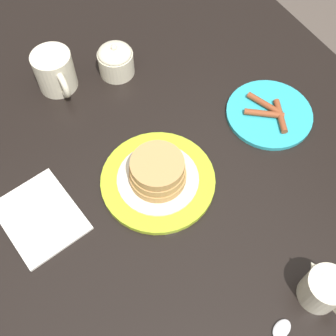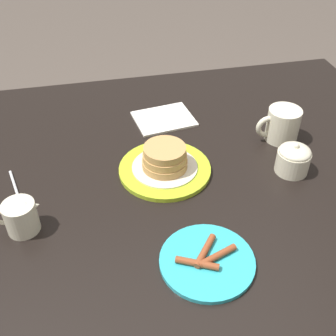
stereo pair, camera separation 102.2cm
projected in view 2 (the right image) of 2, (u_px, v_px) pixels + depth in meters
The scene contains 9 objects.
ground_plane at pixel (167, 330), 1.52m from camera, with size 8.00×8.00×0.00m, color #51473F.
dining_table at pixel (166, 204), 1.12m from camera, with size 1.45×1.09×0.73m.
pancake_plate at pixel (163, 164), 1.05m from camera, with size 0.23×0.23×0.08m.
side_plate_bacon at pixel (207, 261), 0.84m from camera, with size 0.19×0.19×0.02m.
coffee_mug at pixel (282, 124), 1.15m from camera, with size 0.12×0.09×0.09m.
creamer_pitcher at pixel (21, 217), 0.89m from camera, with size 0.10×0.07×0.08m.
sugar_bowl at pixel (293, 159), 1.05m from camera, with size 0.08×0.08×0.08m.
napkin at pixel (164, 119), 1.25m from camera, with size 0.19×0.16×0.01m.
spoon at pixel (17, 194), 1.00m from camera, with size 0.05×0.14×0.01m.
Camera 2 is at (0.17, 0.79, 1.42)m, focal length 45.00 mm.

